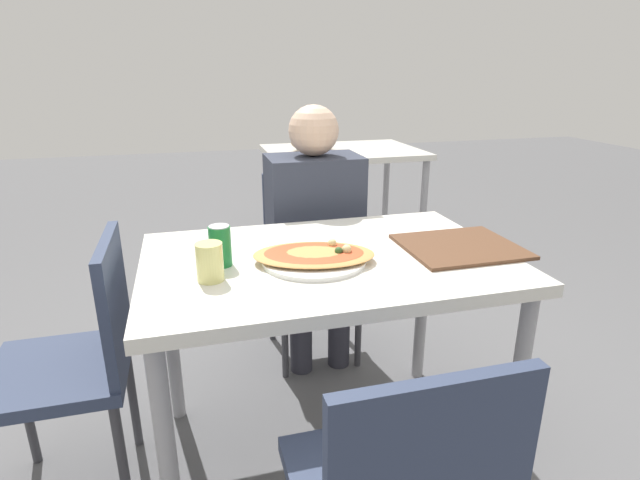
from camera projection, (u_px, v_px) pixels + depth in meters
name	position (u px, v px, depth m)	size (l,w,h in m)	color
ground_plane	(326.00, 446.00, 1.83)	(14.00, 14.00, 0.00)	#59595B
dining_table	(327.00, 280.00, 1.61)	(1.15, 0.76, 0.75)	silver
chair_far_seated	(309.00, 252.00, 2.34)	(0.40, 0.40, 0.85)	#2D3851
chair_side_left	(80.00, 355.00, 1.50)	(0.40, 0.40, 0.85)	#2D3851
person_seated	(315.00, 217.00, 2.17)	(0.40, 0.28, 1.17)	#2D2D38
pizza_main	(314.00, 256.00, 1.53)	(0.41, 0.32, 0.05)	white
soda_can	(220.00, 246.00, 1.49)	(0.07, 0.07, 0.12)	#197233
drink_glass	(210.00, 262.00, 1.39)	(0.08, 0.08, 0.11)	#E0DB7F
serving_tray	(460.00, 246.00, 1.65)	(0.37, 0.33, 0.01)	brown
background_table	(337.00, 157.00, 3.63)	(1.10, 0.80, 0.87)	silver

